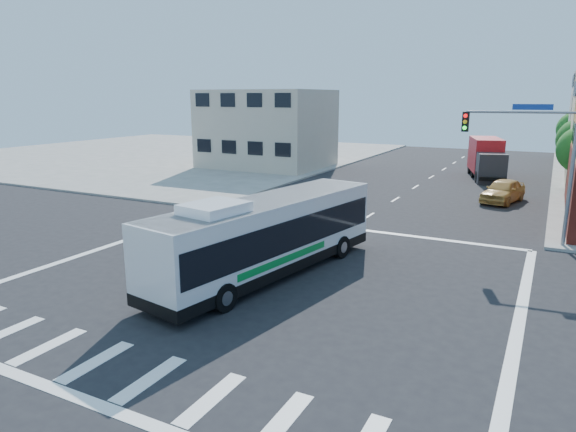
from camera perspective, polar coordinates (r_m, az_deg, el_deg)
The scene contains 8 objects.
ground at distance 21.22m, azimuth -2.43°, elevation -7.13°, with size 120.00×120.00×0.00m, color black.
sidewalk_nw at distance 69.30m, azimuth -13.31°, elevation 6.79°, with size 50.00×50.00×0.15m, color gray.
building_west at distance 54.48m, azimuth -2.34°, elevation 9.63°, with size 12.06×10.06×8.00m.
signal_mast_ne at distance 27.97m, azimuth 25.74°, elevation 7.01°, with size 7.91×1.13×8.07m.
street_tree_d at distance 69.28m, azimuth 29.36°, elevation 8.63°, with size 4.00×4.00×6.03m.
transit_bus at distance 21.29m, azimuth -2.27°, elevation -2.09°, with size 4.64×12.40×3.59m.
box_truck at distance 50.37m, azimuth 21.19°, elevation 5.89°, with size 4.29×8.34×3.61m.
parked_car at distance 39.46m, azimuth 22.78°, elevation 2.61°, with size 1.95×4.86×1.66m, color gold.
Camera 1 is at (9.95, -17.24, 7.36)m, focal length 32.00 mm.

